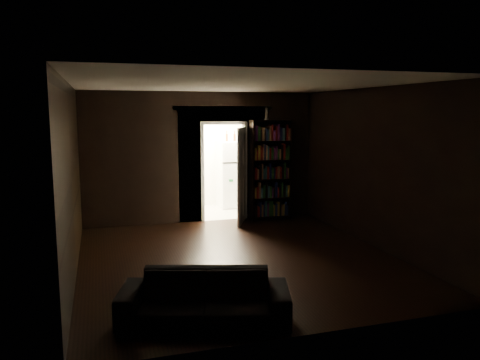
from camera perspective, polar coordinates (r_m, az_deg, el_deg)
The scene contains 9 objects.
ground at distance 7.75m, azimuth -0.24°, elevation -9.54°, with size 5.50×5.50×0.00m, color black.
room_walls at distance 8.44m, azimuth -2.39°, elevation 3.60°, with size 5.02×5.61×2.84m.
kitchen_alcove at distance 11.31m, azimuth -3.43°, elevation 2.40°, with size 2.20×1.80×2.60m.
sofa at distance 5.47m, azimuth -4.34°, elevation -13.26°, with size 1.92×0.83×0.74m, color black.
bookshelf at distance 10.35m, azimuth 3.69°, elevation 1.23°, with size 0.90×0.32×2.20m, color black.
refrigerator at distance 11.73m, azimuth -0.83°, elevation 0.74°, with size 0.74×0.68×1.65m, color white.
door at distance 9.94m, azimuth 0.20°, elevation 0.52°, with size 0.85×0.05×2.05m, color white.
figurine at distance 10.22m, azimuth 3.24°, elevation 8.08°, with size 0.09×0.09×0.27m, color white.
bottles at distance 11.62m, azimuth -0.67°, elevation 5.39°, with size 0.64×0.08×0.26m, color black.
Camera 1 is at (-2.11, -7.07, 2.38)m, focal length 35.00 mm.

